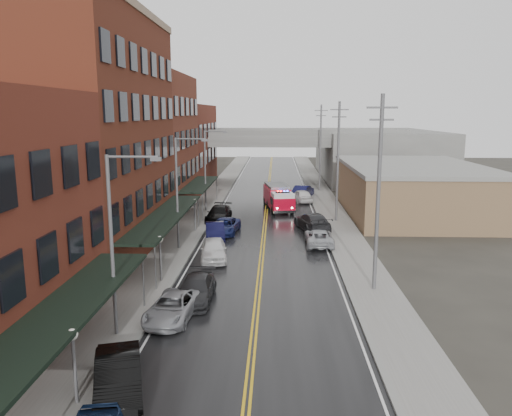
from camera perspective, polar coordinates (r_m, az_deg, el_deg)
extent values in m
cube|color=black|center=(46.13, 0.94, -2.82)|extent=(11.00, 160.00, 0.02)
cube|color=slate|center=(46.85, -8.04, -2.63)|extent=(3.00, 160.00, 0.15)
cube|color=slate|center=(46.52, 9.97, -2.79)|extent=(3.00, 160.00, 0.15)
cube|color=gray|center=(46.58, -6.04, -2.66)|extent=(0.30, 160.00, 0.15)
cube|color=gray|center=(46.33, 7.95, -2.78)|extent=(0.30, 160.00, 0.15)
cube|color=#5A2418|center=(40.48, -18.63, 7.58)|extent=(9.00, 20.00, 18.00)
cube|color=maroon|center=(57.24, -12.32, 7.18)|extent=(9.00, 15.00, 15.00)
cube|color=#622D19|center=(74.37, -8.90, 6.93)|extent=(9.00, 20.00, 12.00)
cube|color=#906F4D|center=(57.43, 17.37, 1.93)|extent=(14.00, 22.00, 5.00)
cube|color=slate|center=(86.76, 13.63, 5.98)|extent=(18.00, 30.00, 8.00)
cube|color=black|center=(22.12, -20.99, -10.86)|extent=(2.60, 16.00, 0.18)
cylinder|color=slate|center=(28.99, -12.75, -8.37)|extent=(0.10, 0.10, 3.00)
cube|color=black|center=(39.56, -10.23, -0.86)|extent=(2.60, 18.00, 0.18)
cylinder|color=slate|center=(31.56, -11.44, -6.72)|extent=(0.10, 0.10, 3.00)
cylinder|color=slate|center=(47.92, -6.63, -0.55)|extent=(0.10, 0.10, 3.00)
cube|color=black|center=(56.52, -6.43, 2.73)|extent=(2.60, 13.00, 0.18)
cylinder|color=slate|center=(50.64, -6.14, 0.07)|extent=(0.10, 0.10, 3.00)
cylinder|color=slate|center=(62.56, -4.52, 2.16)|extent=(0.10, 0.10, 3.00)
cylinder|color=#59595B|center=(20.69, -20.00, -17.21)|extent=(0.14, 0.14, 2.80)
sphere|color=silver|center=(20.05, -20.28, -13.41)|extent=(0.44, 0.44, 0.44)
cylinder|color=#59595B|center=(33.09, -10.86, -6.06)|extent=(0.14, 0.14, 2.80)
sphere|color=silver|center=(32.69, -10.96, -3.54)|extent=(0.44, 0.44, 0.44)
cylinder|color=#59595B|center=(46.41, -6.99, -1.06)|extent=(0.14, 0.14, 2.80)
sphere|color=silver|center=(46.12, -7.03, 0.76)|extent=(0.44, 0.44, 0.44)
cylinder|color=#59595B|center=(24.95, -16.15, -4.48)|extent=(0.18, 0.18, 9.00)
cylinder|color=#59595B|center=(23.84, -13.96, 5.69)|extent=(2.40, 0.12, 0.12)
cube|color=#59595B|center=(23.56, -11.37, 5.50)|extent=(0.50, 0.22, 0.18)
cylinder|color=#59595B|center=(40.11, -9.02, 1.52)|extent=(0.18, 0.18, 9.00)
cylinder|color=#59595B|center=(39.42, -7.48, 7.83)|extent=(2.40, 0.12, 0.12)
cube|color=#59595B|center=(39.26, -5.88, 7.71)|extent=(0.50, 0.22, 0.18)
cylinder|color=#59595B|center=(55.73, -5.83, 4.19)|extent=(0.18, 0.18, 9.00)
cylinder|color=#59595B|center=(55.24, -4.67, 8.73)|extent=(2.40, 0.12, 0.12)
cube|color=#59595B|center=(55.13, -3.52, 8.63)|extent=(0.50, 0.22, 0.18)
cylinder|color=#59595B|center=(30.83, 13.79, 1.37)|extent=(0.24, 0.24, 12.00)
cube|color=#59595B|center=(30.44, 14.24, 11.07)|extent=(1.80, 0.12, 0.12)
cube|color=#59595B|center=(30.44, 14.18, 9.75)|extent=(1.40, 0.12, 0.12)
cylinder|color=#59595B|center=(50.43, 9.33, 5.12)|extent=(0.24, 0.24, 12.00)
cube|color=#59595B|center=(50.19, 9.52, 11.03)|extent=(1.80, 0.12, 0.12)
cube|color=#59595B|center=(50.19, 9.49, 10.23)|extent=(1.40, 0.12, 0.12)
cylinder|color=#59595B|center=(70.25, 7.37, 6.75)|extent=(0.24, 0.24, 12.00)
cube|color=#59595B|center=(70.08, 7.47, 10.99)|extent=(1.80, 0.12, 0.12)
cube|color=#59595B|center=(70.08, 7.46, 10.42)|extent=(1.40, 0.12, 0.12)
cube|color=slate|center=(76.93, 1.53, 7.74)|extent=(40.00, 10.00, 1.50)
cube|color=slate|center=(78.15, -6.61, 4.97)|extent=(1.60, 8.00, 6.00)
cube|color=slate|center=(77.85, 9.66, 4.86)|extent=(1.60, 8.00, 6.00)
cube|color=red|center=(57.86, 2.37, 1.44)|extent=(3.23, 5.53, 1.99)
cube|color=red|center=(54.33, 3.05, 0.52)|extent=(2.75, 2.83, 1.42)
cube|color=silver|center=(54.17, 3.06, 1.50)|extent=(2.61, 2.62, 0.47)
cube|color=black|center=(54.47, 3.01, 0.85)|extent=(2.61, 1.90, 0.76)
cube|color=slate|center=(57.68, 2.38, 2.55)|extent=(2.93, 5.12, 0.28)
cube|color=black|center=(54.12, 3.06, 1.83)|extent=(1.54, 0.52, 0.13)
sphere|color=#FF0C0C|center=(54.02, 2.52, 1.90)|extent=(0.19, 0.19, 0.19)
sphere|color=#1933FF|center=(54.21, 3.60, 1.92)|extent=(0.19, 0.19, 0.19)
cylinder|color=black|center=(54.19, 1.98, -0.26)|extent=(0.99, 0.49, 0.95)
cylinder|color=black|center=(54.57, 4.13, -0.21)|extent=(0.99, 0.49, 0.95)
cylinder|color=black|center=(57.40, 1.43, 0.37)|extent=(0.99, 0.49, 0.95)
cylinder|color=black|center=(57.76, 3.46, 0.42)|extent=(0.99, 0.49, 0.95)
cylinder|color=black|center=(59.70, 1.07, 0.78)|extent=(0.99, 0.49, 0.95)
cylinder|color=black|center=(60.04, 3.03, 0.82)|extent=(0.99, 0.49, 0.95)
imported|color=black|center=(21.08, -15.45, -18.19)|extent=(3.11, 5.23, 1.63)
imported|color=gray|center=(27.57, -9.51, -11.11)|extent=(2.74, 5.04, 1.34)
imported|color=black|center=(29.84, -6.88, -9.21)|extent=(2.07, 4.94, 1.43)
imported|color=silver|center=(37.68, -4.88, -4.74)|extent=(2.51, 4.95, 1.62)
imported|color=black|center=(43.53, -4.70, -2.68)|extent=(2.27, 4.76, 1.50)
imported|color=#151D4F|center=(45.76, -3.59, -2.08)|extent=(2.79, 5.19, 1.38)
imported|color=black|center=(50.96, -4.27, -0.66)|extent=(2.53, 5.47, 1.55)
imported|color=#A7AAAF|center=(41.99, 7.21, -3.35)|extent=(2.27, 4.85, 1.34)
imported|color=#27272A|center=(47.19, 6.46, -1.55)|extent=(3.64, 6.16, 1.67)
imported|color=white|center=(61.92, 5.22, 1.40)|extent=(2.93, 4.97, 1.59)
imported|color=#0E0F33|center=(65.07, 5.41, 1.89)|extent=(3.26, 5.39, 1.68)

